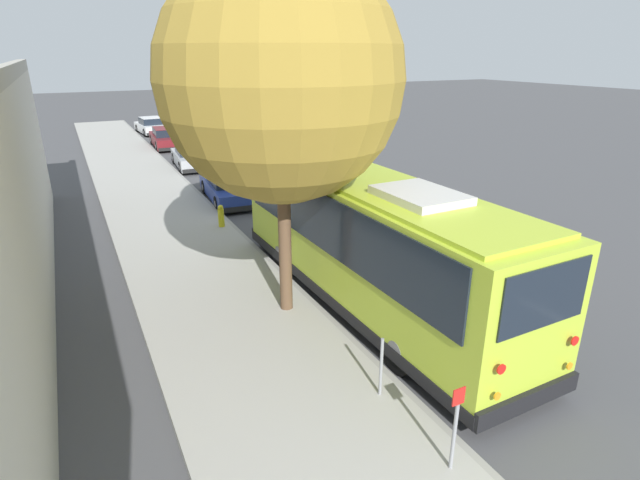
{
  "coord_description": "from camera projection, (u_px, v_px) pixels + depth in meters",
  "views": [
    {
      "loc": [
        -9.73,
        7.04,
        6.13
      ],
      "look_at": [
        1.6,
        1.3,
        1.3
      ],
      "focal_mm": 28.0,
      "sensor_mm": 36.0,
      "label": 1
    }
  ],
  "objects": [
    {
      "name": "street_tree",
      "position": [
        277.0,
        61.0,
        10.47
      ],
      "size": [
        5.26,
        5.26,
        8.84
      ],
      "color": "brown",
      "rests_on": "sidewalk_slab"
    },
    {
      "name": "lane_stripe_mid",
      "position": [
        507.0,
        290.0,
        13.65
      ],
      "size": [
        2.4,
        0.14,
        0.01
      ],
      "primitive_type": "cube",
      "color": "silver",
      "rests_on": "ground"
    },
    {
      "name": "sidewalk_slab",
      "position": [
        240.0,
        332.0,
        11.48
      ],
      "size": [
        80.0,
        4.03,
        0.15
      ],
      "primitive_type": "cube",
      "color": "#A3A099",
      "rests_on": "ground"
    },
    {
      "name": "fire_hydrant",
      "position": [
        221.0,
        216.0,
        17.98
      ],
      "size": [
        0.22,
        0.22,
        0.81
      ],
      "color": "gold",
      "rests_on": "sidewalk_slab"
    },
    {
      "name": "parked_sedan_blue",
      "position": [
        228.0,
        187.0,
        21.6
      ],
      "size": [
        4.77,
        2.01,
        1.28
      ],
      "rotation": [
        0.0,
        0.0,
        -0.08
      ],
      "color": "navy",
      "rests_on": "ground"
    },
    {
      "name": "sign_post_far",
      "position": [
        381.0,
        367.0,
        9.07
      ],
      "size": [
        0.06,
        0.06,
        1.19
      ],
      "color": "gray",
      "rests_on": "sidewalk_slab"
    },
    {
      "name": "sign_post_near",
      "position": [
        455.0,
        428.0,
        7.38
      ],
      "size": [
        0.06,
        0.22,
        1.46
      ],
      "color": "gray",
      "rests_on": "sidewalk_slab"
    },
    {
      "name": "lane_stripe_ahead",
      "position": [
        384.0,
        226.0,
        18.65
      ],
      "size": [
        2.4,
        0.14,
        0.01
      ],
      "primitive_type": "cube",
      "color": "silver",
      "rests_on": "ground"
    },
    {
      "name": "ground_plane",
      "position": [
        391.0,
        297.0,
        13.27
      ],
      "size": [
        160.0,
        160.0,
        0.0
      ],
      "primitive_type": "plane",
      "color": "#474749"
    },
    {
      "name": "parked_sedan_maroon",
      "position": [
        166.0,
        138.0,
        33.53
      ],
      "size": [
        4.73,
        1.96,
        1.32
      ],
      "rotation": [
        0.0,
        0.0,
        -0.05
      ],
      "color": "maroon",
      "rests_on": "ground"
    },
    {
      "name": "shuttle_bus",
      "position": [
        370.0,
        236.0,
        12.36
      ],
      "size": [
        10.37,
        2.85,
        3.41
      ],
      "rotation": [
        0.0,
        0.0,
        0.02
      ],
      "color": "#ADC633",
      "rests_on": "ground"
    },
    {
      "name": "parked_sedan_white",
      "position": [
        151.0,
        126.0,
        39.13
      ],
      "size": [
        4.24,
        2.05,
        1.26
      ],
      "rotation": [
        0.0,
        0.0,
        0.08
      ],
      "color": "silver",
      "rests_on": "ground"
    },
    {
      "name": "parked_sedan_silver",
      "position": [
        191.0,
        157.0,
        27.73
      ],
      "size": [
        4.31,
        1.93,
        1.29
      ],
      "rotation": [
        0.0,
        0.0,
        -0.07
      ],
      "color": "#A8AAAF",
      "rests_on": "ground"
    },
    {
      "name": "curb_strip",
      "position": [
        321.0,
        312.0,
        12.36
      ],
      "size": [
        80.0,
        0.14,
        0.15
      ],
      "primitive_type": "cube",
      "color": "gray",
      "rests_on": "ground"
    }
  ]
}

